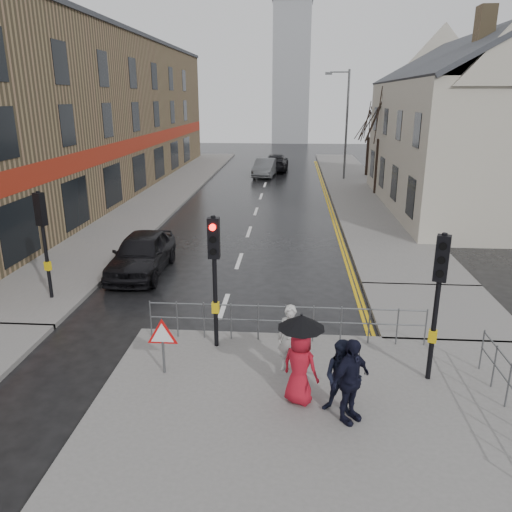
% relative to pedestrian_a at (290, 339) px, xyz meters
% --- Properties ---
extents(ground, '(120.00, 120.00, 0.00)m').
position_rel_pedestrian_a_xyz_m(ground, '(-2.08, 0.87, -0.94)').
color(ground, black).
rests_on(ground, ground).
extents(near_pavement, '(10.00, 9.00, 0.14)m').
position_rel_pedestrian_a_xyz_m(near_pavement, '(0.92, -2.63, -0.87)').
color(near_pavement, '#605E5B').
rests_on(near_pavement, ground).
extents(left_pavement, '(4.00, 44.00, 0.14)m').
position_rel_pedestrian_a_xyz_m(left_pavement, '(-8.58, 23.87, -0.87)').
color(left_pavement, '#605E5B').
rests_on(left_pavement, ground).
extents(right_pavement, '(4.00, 40.00, 0.14)m').
position_rel_pedestrian_a_xyz_m(right_pavement, '(4.42, 25.87, -0.87)').
color(right_pavement, '#605E5B').
rests_on(right_pavement, ground).
extents(pavement_bridge_right, '(4.00, 4.20, 0.14)m').
position_rel_pedestrian_a_xyz_m(pavement_bridge_right, '(4.42, 3.87, -0.87)').
color(pavement_bridge_right, '#605E5B').
rests_on(pavement_bridge_right, ground).
extents(building_left_terrace, '(8.00, 42.00, 10.00)m').
position_rel_pedestrian_a_xyz_m(building_left_terrace, '(-14.08, 22.87, 4.06)').
color(building_left_terrace, '#766344').
rests_on(building_left_terrace, ground).
extents(building_right_cream, '(9.00, 16.40, 10.10)m').
position_rel_pedestrian_a_xyz_m(building_right_cream, '(9.92, 18.87, 3.84)').
color(building_right_cream, '#B3AD9C').
rests_on(building_right_cream, ground).
extents(church_tower, '(5.00, 5.00, 18.00)m').
position_rel_pedestrian_a_xyz_m(church_tower, '(-0.58, 62.87, 8.06)').
color(church_tower, gray).
rests_on(church_tower, ground).
extents(traffic_signal_near_left, '(0.28, 0.27, 3.40)m').
position_rel_pedestrian_a_xyz_m(traffic_signal_near_left, '(-1.88, 1.06, 1.51)').
color(traffic_signal_near_left, black).
rests_on(traffic_signal_near_left, near_pavement).
extents(traffic_signal_near_right, '(0.34, 0.33, 3.40)m').
position_rel_pedestrian_a_xyz_m(traffic_signal_near_right, '(3.12, -0.14, 1.51)').
color(traffic_signal_near_right, black).
rests_on(traffic_signal_near_right, near_pavement).
extents(traffic_signal_far_left, '(0.34, 0.33, 3.40)m').
position_rel_pedestrian_a_xyz_m(traffic_signal_far_left, '(-7.57, 3.87, 1.51)').
color(traffic_signal_far_left, black).
rests_on(traffic_signal_far_left, left_pavement).
extents(guard_railing_front, '(7.14, 0.04, 1.00)m').
position_rel_pedestrian_a_xyz_m(guard_railing_front, '(-0.13, 1.47, -0.08)').
color(guard_railing_front, '#595B5E').
rests_on(guard_railing_front, near_pavement).
extents(warning_sign, '(0.80, 0.07, 1.35)m').
position_rel_pedestrian_a_xyz_m(warning_sign, '(-2.88, -0.34, 0.10)').
color(warning_sign, '#595B5E').
rests_on(warning_sign, near_pavement).
extents(street_lamp, '(1.83, 0.25, 8.00)m').
position_rel_pedestrian_a_xyz_m(street_lamp, '(3.74, 28.87, 3.76)').
color(street_lamp, '#595B5E').
rests_on(street_lamp, right_pavement).
extents(tree_near, '(2.40, 2.40, 6.58)m').
position_rel_pedestrian_a_xyz_m(tree_near, '(5.42, 22.87, 4.19)').
color(tree_near, black).
rests_on(tree_near, right_pavement).
extents(tree_far, '(2.40, 2.40, 5.64)m').
position_rel_pedestrian_a_xyz_m(tree_far, '(5.92, 30.87, 3.48)').
color(tree_far, black).
rests_on(tree_far, right_pavement).
extents(pedestrian_a, '(0.66, 0.50, 1.61)m').
position_rel_pedestrian_a_xyz_m(pedestrian_a, '(0.00, 0.00, 0.00)').
color(pedestrian_a, '#B4B4B0').
rests_on(pedestrian_a, near_pavement).
extents(pedestrian_b, '(0.93, 0.83, 1.60)m').
position_rel_pedestrian_a_xyz_m(pedestrian_b, '(1.04, -1.60, -0.01)').
color(pedestrian_b, black).
rests_on(pedestrian_b, near_pavement).
extents(pedestrian_with_umbrella, '(0.96, 0.96, 1.97)m').
position_rel_pedestrian_a_xyz_m(pedestrian_with_umbrella, '(0.21, -1.25, 0.29)').
color(pedestrian_with_umbrella, '#AB1424').
rests_on(pedestrian_with_umbrella, near_pavement).
extents(pedestrian_d, '(1.04, 1.00, 1.75)m').
position_rel_pedestrian_a_xyz_m(pedestrian_d, '(1.16, -1.81, 0.07)').
color(pedestrian_d, black).
rests_on(pedestrian_d, near_pavement).
extents(car_parked, '(1.81, 4.46, 1.52)m').
position_rel_pedestrian_a_xyz_m(car_parked, '(-5.46, 6.70, -0.19)').
color(car_parked, black).
rests_on(car_parked, ground).
extents(car_mid, '(1.93, 4.49, 1.44)m').
position_rel_pedestrian_a_xyz_m(car_mid, '(-2.30, 30.35, -0.22)').
color(car_mid, '#494B4E').
rests_on(car_mid, ground).
extents(car_far, '(2.14, 5.02, 1.44)m').
position_rel_pedestrian_a_xyz_m(car_far, '(-1.52, 33.79, -0.22)').
color(car_far, black).
rests_on(car_far, ground).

